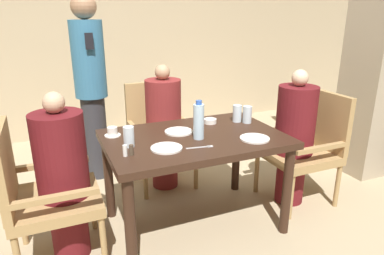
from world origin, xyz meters
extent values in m
plane|color=tan|center=(0.00, 0.00, 0.00)|extent=(16.00, 16.00, 0.00)
cube|color=tan|center=(0.00, 2.56, 1.40)|extent=(8.00, 0.06, 2.80)
cube|color=tan|center=(2.03, 0.23, 1.35)|extent=(0.47, 0.47, 2.70)
cube|color=#331E14|center=(0.00, 0.00, 0.71)|extent=(1.28, 0.85, 0.05)
cylinder|color=#331E14|center=(-0.58, -0.37, 0.34)|extent=(0.07, 0.07, 0.68)
cylinder|color=#331E14|center=(0.58, -0.37, 0.34)|extent=(0.07, 0.07, 0.68)
cylinder|color=#331E14|center=(-0.58, 0.37, 0.34)|extent=(0.07, 0.07, 0.68)
cylinder|color=#331E14|center=(0.58, 0.37, 0.34)|extent=(0.07, 0.07, 0.68)
cube|color=#A88451|center=(-0.97, 0.00, 0.42)|extent=(0.54, 0.54, 0.07)
cube|color=#A88451|center=(-1.22, 0.00, 0.70)|extent=(0.05, 0.54, 0.49)
cube|color=#A88451|center=(-0.97, 0.25, 0.58)|extent=(0.49, 0.04, 0.04)
cube|color=#A88451|center=(-0.97, -0.25, 0.58)|extent=(0.49, 0.04, 0.04)
cylinder|color=#A88451|center=(-0.73, 0.24, 0.19)|extent=(0.04, 0.04, 0.39)
cylinder|color=#A88451|center=(-0.73, -0.24, 0.19)|extent=(0.04, 0.04, 0.39)
cylinder|color=#A88451|center=(-1.21, 0.24, 0.19)|extent=(0.04, 0.04, 0.39)
cylinder|color=#5B1419|center=(-0.91, 0.00, 0.23)|extent=(0.24, 0.24, 0.46)
cylinder|color=#5B1419|center=(-0.91, 0.00, 0.73)|extent=(0.32, 0.32, 0.55)
sphere|color=tan|center=(-0.91, 0.00, 1.07)|extent=(0.13, 0.13, 0.13)
cube|color=#A88451|center=(0.00, 0.76, 0.42)|extent=(0.54, 0.54, 0.07)
cube|color=#A88451|center=(0.00, 1.01, 0.70)|extent=(0.54, 0.05, 0.49)
cube|color=#A88451|center=(0.25, 0.76, 0.58)|extent=(0.04, 0.49, 0.04)
cube|color=#A88451|center=(-0.25, 0.76, 0.58)|extent=(0.04, 0.49, 0.04)
cylinder|color=#A88451|center=(0.24, 0.52, 0.19)|extent=(0.04, 0.04, 0.39)
cylinder|color=#A88451|center=(-0.24, 0.52, 0.19)|extent=(0.04, 0.04, 0.39)
cylinder|color=#A88451|center=(0.24, 1.00, 0.19)|extent=(0.04, 0.04, 0.39)
cylinder|color=#A88451|center=(-0.24, 1.00, 0.19)|extent=(0.04, 0.04, 0.39)
cylinder|color=maroon|center=(0.00, 0.70, 0.23)|extent=(0.24, 0.24, 0.46)
cylinder|color=maroon|center=(0.00, 0.70, 0.74)|extent=(0.32, 0.32, 0.57)
sphere|color=tan|center=(0.00, 0.70, 1.09)|extent=(0.13, 0.13, 0.13)
cube|color=#A88451|center=(0.97, 0.00, 0.42)|extent=(0.54, 0.54, 0.07)
cube|color=#A88451|center=(1.22, 0.00, 0.70)|extent=(0.05, 0.54, 0.49)
cube|color=#A88451|center=(0.97, -0.25, 0.58)|extent=(0.49, 0.04, 0.04)
cube|color=#A88451|center=(0.97, 0.25, 0.58)|extent=(0.49, 0.04, 0.04)
cylinder|color=#A88451|center=(0.73, -0.24, 0.19)|extent=(0.04, 0.04, 0.39)
cylinder|color=#A88451|center=(0.73, 0.24, 0.19)|extent=(0.04, 0.04, 0.39)
cylinder|color=#A88451|center=(1.21, -0.24, 0.19)|extent=(0.04, 0.04, 0.39)
cylinder|color=#A88451|center=(1.21, 0.24, 0.19)|extent=(0.04, 0.04, 0.39)
cylinder|color=#5B1419|center=(0.91, 0.00, 0.23)|extent=(0.24, 0.24, 0.46)
cylinder|color=#5B1419|center=(0.91, 0.00, 0.74)|extent=(0.32, 0.32, 0.57)
sphere|color=beige|center=(0.91, 0.00, 1.09)|extent=(0.13, 0.13, 0.13)
cylinder|color=#2D2D33|center=(-0.56, 1.17, 0.41)|extent=(0.23, 0.23, 0.82)
cylinder|color=teal|center=(-0.56, 1.17, 1.17)|extent=(0.30, 0.30, 0.70)
sphere|color=#997051|center=(-0.56, 1.17, 1.64)|extent=(0.23, 0.23, 0.23)
cube|color=black|center=(-0.56, 0.99, 1.35)|extent=(0.07, 0.01, 0.14)
cylinder|color=white|center=(-0.27, -0.16, 0.74)|extent=(0.21, 0.21, 0.01)
cylinder|color=white|center=(-0.08, 0.12, 0.74)|extent=(0.21, 0.21, 0.01)
cylinder|color=white|center=(0.36, -0.23, 0.74)|extent=(0.21, 0.21, 0.01)
cylinder|color=white|center=(-0.54, 0.23, 0.74)|extent=(0.12, 0.12, 0.01)
cylinder|color=white|center=(-0.54, 0.23, 0.77)|extent=(0.07, 0.07, 0.06)
cylinder|color=white|center=(0.24, 0.23, 0.75)|extent=(0.10, 0.10, 0.04)
cylinder|color=silver|center=(0.01, -0.06, 0.86)|extent=(0.08, 0.08, 0.25)
cylinder|color=#3359B2|center=(0.01, -0.06, 0.99)|extent=(0.04, 0.04, 0.03)
cylinder|color=silver|center=(0.46, 0.18, 0.80)|extent=(0.07, 0.07, 0.14)
cylinder|color=silver|center=(-0.48, -0.02, 0.80)|extent=(0.07, 0.07, 0.14)
cylinder|color=silver|center=(0.52, 0.12, 0.80)|extent=(0.07, 0.07, 0.14)
cylinder|color=white|center=(-0.54, -0.17, 0.77)|extent=(0.03, 0.03, 0.07)
cylinder|color=#4C3D2D|center=(-0.50, -0.17, 0.77)|extent=(0.03, 0.03, 0.07)
cube|color=silver|center=(-0.07, -0.23, 0.73)|extent=(0.16, 0.03, 0.00)
cube|color=silver|center=(0.01, -0.24, 0.73)|extent=(0.04, 0.03, 0.00)
camera|label=1|loc=(-0.93, -2.13, 1.56)|focal=32.00mm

